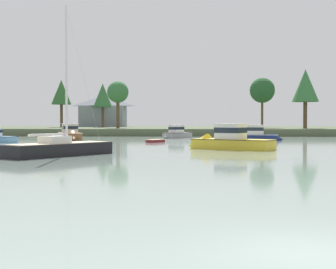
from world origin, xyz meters
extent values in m
plane|color=gray|center=(0.00, 0.00, 0.00)|extent=(400.00, 400.00, 0.00)
cube|color=#4C563D|center=(0.00, 104.32, 0.67)|extent=(164.32, 52.53, 1.34)
cube|color=gray|center=(-4.68, 70.58, 0.20)|extent=(4.86, 5.69, 1.35)
cone|color=gray|center=(-6.32, 68.30, 0.20)|extent=(2.33, 2.29, 1.74)
cube|color=black|center=(-4.68, 70.58, 0.84)|extent=(4.98, 5.82, 0.05)
cube|color=silver|center=(-4.87, 70.31, 1.49)|extent=(2.58, 2.75, 1.23)
cube|color=#19232D|center=(-4.87, 70.31, 1.61)|extent=(2.63, 2.80, 0.44)
cube|color=beige|center=(-4.87, 70.31, 2.13)|extent=(2.94, 3.11, 0.06)
cylinder|color=silver|center=(-4.87, 70.31, 2.69)|extent=(0.03, 0.03, 1.06)
cube|color=gold|center=(1.64, 38.42, 0.23)|extent=(8.36, 6.52, 1.59)
cone|color=gold|center=(-1.81, 40.45, 0.23)|extent=(3.24, 3.36, 2.58)
cube|color=black|center=(1.64, 38.42, 1.00)|extent=(8.56, 6.70, 0.05)
cube|color=silver|center=(1.43, 38.55, 1.76)|extent=(3.32, 3.25, 1.47)
cube|color=#19232D|center=(1.43, 38.55, 1.91)|extent=(3.39, 3.31, 0.53)
cube|color=beige|center=(1.43, 38.55, 2.53)|extent=(3.76, 3.71, 0.06)
cylinder|color=silver|center=(1.43, 38.55, 3.34)|extent=(0.03, 0.03, 1.57)
cube|color=black|center=(-13.20, 28.71, 0.15)|extent=(7.62, 9.39, 1.72)
cube|color=#CCB78E|center=(-13.20, 28.71, 1.03)|extent=(7.03, 8.73, 0.04)
cube|color=silver|center=(-13.47, 28.31, 1.34)|extent=(2.60, 2.70, 0.57)
cylinder|color=silver|center=(-12.77, 29.34, 6.68)|extent=(0.19, 0.19, 11.25)
cylinder|color=silver|center=(-13.85, 27.76, 1.73)|extent=(2.29, 3.24, 0.15)
cylinder|color=silver|center=(-13.85, 27.76, 1.78)|extent=(2.07, 2.91, 0.14)
cylinder|color=#999999|center=(-11.68, 30.91, 6.65)|extent=(2.19, 3.17, 11.21)
cube|color=maroon|center=(-7.17, 53.96, 0.11)|extent=(2.51, 2.81, 0.51)
cube|color=#C6B289|center=(-7.17, 53.96, 0.37)|extent=(2.65, 2.95, 0.05)
cube|color=tan|center=(-7.17, 53.96, 0.33)|extent=(0.86, 0.67, 0.03)
cube|color=brown|center=(-20.74, 62.72, 0.24)|extent=(5.15, 8.00, 1.63)
cone|color=brown|center=(-19.39, 59.19, 0.24)|extent=(2.97, 2.82, 2.37)
cube|color=silver|center=(-20.74, 62.72, 1.02)|extent=(5.30, 8.18, 0.05)
cube|color=silver|center=(-20.72, 62.66, 1.70)|extent=(2.80, 2.94, 1.31)
cube|color=#19232D|center=(-20.72, 62.66, 1.83)|extent=(2.86, 3.00, 0.47)
cube|color=beige|center=(-20.72, 62.66, 2.39)|extent=(3.22, 3.33, 0.06)
cylinder|color=silver|center=(-20.72, 62.66, 3.11)|extent=(0.03, 0.03, 1.38)
cube|color=navy|center=(6.79, 60.58, 0.19)|extent=(6.43, 3.16, 1.30)
cone|color=navy|center=(9.82, 59.98, 0.19)|extent=(2.04, 2.11, 1.81)
cube|color=silver|center=(6.79, 60.58, 0.81)|extent=(6.57, 3.26, 0.05)
cube|color=silver|center=(6.81, 60.58, 1.51)|extent=(2.54, 2.02, 1.35)
cube|color=#19232D|center=(6.81, 60.58, 1.65)|extent=(2.59, 2.06, 0.49)
cube|color=beige|center=(6.81, 60.58, 2.22)|extent=(2.85, 2.32, 0.06)
cylinder|color=silver|center=(6.81, 60.58, 2.89)|extent=(0.03, 0.03, 1.27)
cylinder|color=brown|center=(-32.42, 102.27, 5.60)|extent=(0.65, 0.65, 8.52)
cone|color=#2D602D|center=(-32.42, 102.27, 9.45)|extent=(4.63, 4.63, 5.66)
cylinder|color=brown|center=(-17.46, 90.10, 4.54)|extent=(0.67, 0.67, 6.40)
sphere|color=#336B38|center=(-17.46, 90.10, 8.73)|extent=(4.43, 4.43, 4.43)
cylinder|color=brown|center=(19.90, 86.73, 5.57)|extent=(0.75, 0.75, 8.46)
cone|color=#336B38|center=(19.90, 86.73, 9.72)|extent=(5.18, 5.18, 6.33)
cylinder|color=brown|center=(-22.91, 103.10, 5.16)|extent=(0.65, 0.65, 7.63)
cone|color=#336B38|center=(-22.91, 103.10, 8.77)|extent=(4.44, 4.44, 5.43)
cylinder|color=brown|center=(12.62, 94.24, 4.70)|extent=(0.49, 0.49, 6.72)
sphere|color=#235128|center=(12.62, 94.24, 9.25)|extent=(5.30, 5.30, 5.30)
cube|color=gray|center=(-24.54, 112.96, 3.95)|extent=(10.92, 8.44, 5.22)
pyramid|color=#565B66|center=(-24.54, 112.96, 7.86)|extent=(11.79, 9.12, 2.60)
camera|label=1|loc=(-2.62, -10.77, 2.86)|focal=52.72mm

